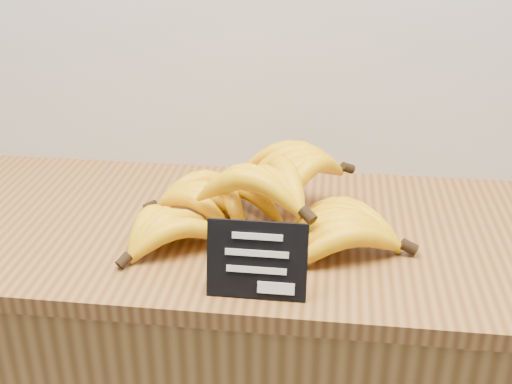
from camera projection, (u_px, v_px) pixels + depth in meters
The scene contains 3 objects.
counter_top at pixel (259, 232), 1.17m from camera, with size 1.30×0.54×0.03m, color brown.
chalkboard_sign at pixel (257, 261), 0.94m from camera, with size 0.15×0.01×0.12m, color black.
banana_pile at pixel (257, 201), 1.13m from camera, with size 0.53×0.37×0.13m.
Camera 1 is at (0.04, 1.74, 1.49)m, focal length 45.00 mm.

